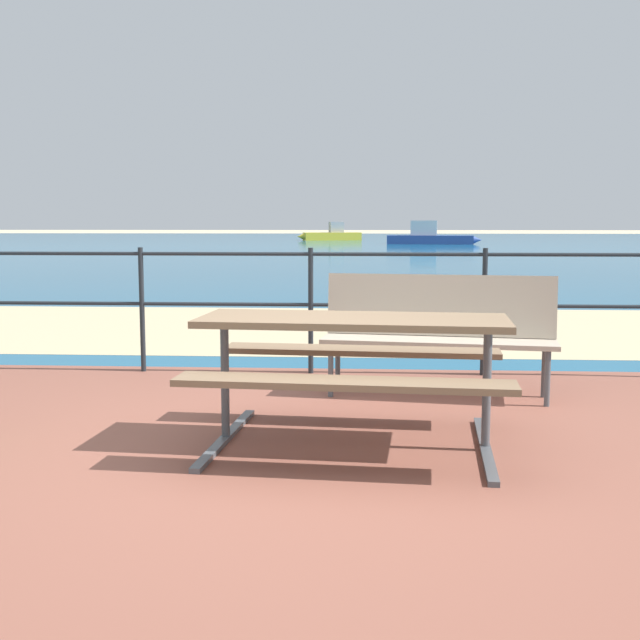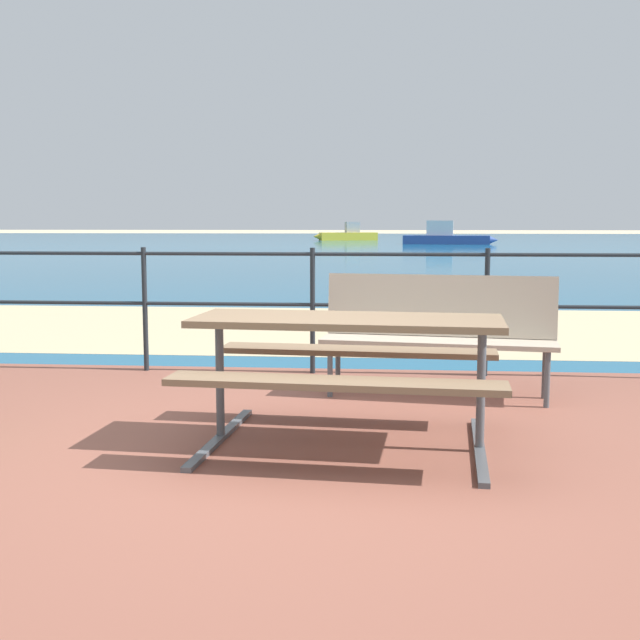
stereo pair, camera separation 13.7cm
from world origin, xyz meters
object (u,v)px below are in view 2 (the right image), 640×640
(picnic_table, at_px, (347,347))
(boat_near, at_px, (446,237))
(park_bench, at_px, (439,326))
(boat_mid, at_px, (348,235))

(picnic_table, height_order, boat_near, boat_near)
(park_bench, xyz_separation_m, boat_near, (3.19, 41.95, -0.16))
(boat_mid, bearing_deg, boat_near, 110.53)
(picnic_table, xyz_separation_m, boat_near, (3.80, 43.37, -0.22))
(boat_near, height_order, boat_mid, boat_near)
(boat_mid, bearing_deg, park_bench, 79.36)
(park_bench, xyz_separation_m, boat_mid, (-3.14, 51.09, -0.20))
(picnic_table, xyz_separation_m, park_bench, (0.62, 1.41, -0.05))
(picnic_table, xyz_separation_m, boat_mid, (-2.52, 52.50, -0.26))
(park_bench, height_order, boat_near, boat_near)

